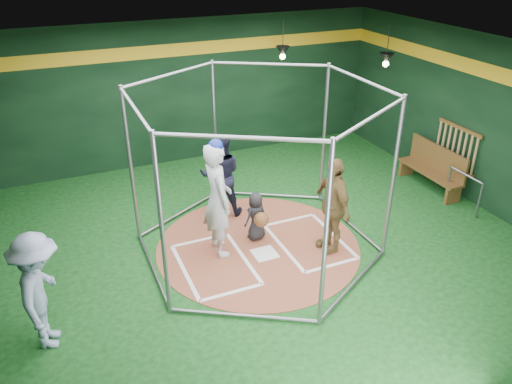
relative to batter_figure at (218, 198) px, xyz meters
name	(u,v)px	position (x,y,z in m)	size (l,w,h in m)	color
room_shell	(258,161)	(0.71, -0.14, 0.66)	(10.10, 9.10, 3.53)	#0D3910
clay_disc	(258,246)	(0.71, -0.15, -1.09)	(3.80, 3.80, 0.01)	brown
home_plate	(265,254)	(0.71, -0.45, -1.08)	(0.43, 0.43, 0.01)	white
batter_box_left	(215,264)	(-0.24, -0.40, -1.08)	(1.17, 1.77, 0.01)	white
batter_box_right	(309,241)	(1.66, -0.40, -1.08)	(1.17, 1.77, 0.01)	white
batting_cage	(258,174)	(0.71, -0.15, 0.40)	(4.05, 4.67, 3.00)	gray
bat_rack	(456,147)	(5.64, 0.25, -0.05)	(0.07, 1.25, 0.98)	brown
pendant_lamp_near	(283,51)	(2.91, 3.45, 1.64)	(0.34, 0.34, 0.90)	black
pendant_lamp_far	(386,58)	(4.71, 1.85, 1.64)	(0.34, 0.34, 0.90)	black
batter_figure	(218,198)	(0.00, 0.00, 0.00)	(0.51, 0.78, 2.20)	#BABAC1
visitor_leopard	(332,205)	(1.90, -0.74, -0.18)	(1.07, 0.44, 1.82)	#9E7D43
catcher_figure	(257,217)	(0.78, 0.09, -0.60)	(0.54, 0.61, 0.96)	black
umpire	(221,175)	(0.52, 1.29, -0.21)	(0.85, 0.66, 1.75)	black
bystander_blue	(41,292)	(-2.99, -1.23, -0.20)	(1.16, 0.67, 1.79)	#90A2BF
dugout_bench	(433,167)	(5.34, 0.51, -0.58)	(0.41, 1.75, 1.02)	brown
steel_railing	(464,186)	(5.26, -0.52, -0.56)	(0.05, 0.94, 0.81)	gray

